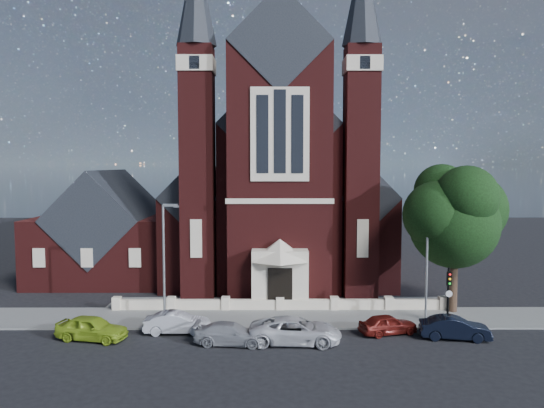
{
  "coord_description": "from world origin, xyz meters",
  "views": [
    {
      "loc": [
        -0.74,
        -31.79,
        10.76
      ],
      "look_at": [
        -0.57,
        12.0,
        7.48
      ],
      "focal_mm": 35.0,
      "sensor_mm": 36.0,
      "label": 1
    }
  ],
  "objects_px": {
    "car_silver_b": "(231,334)",
    "car_dark_red": "(388,324)",
    "car_silver_a": "(177,323)",
    "car_lime_van": "(92,328)",
    "street_lamp_right": "(428,255)",
    "car_white_suv": "(296,331)",
    "church": "(277,189)",
    "street_tree": "(457,218)",
    "street_lamp_left": "(165,255)",
    "traffic_signal": "(449,289)",
    "parish_hall": "(109,236)",
    "car_navy": "(455,328)"
  },
  "relations": [
    {
      "from": "car_silver_b",
      "to": "car_dark_red",
      "type": "bearing_deg",
      "value": -72.64
    },
    {
      "from": "car_silver_a",
      "to": "car_lime_van",
      "type": "bearing_deg",
      "value": 102.53
    },
    {
      "from": "street_lamp_right",
      "to": "car_white_suv",
      "type": "xyz_separation_m",
      "value": [
        -9.29,
        -4.55,
        -3.83
      ]
    },
    {
      "from": "street_lamp_right",
      "to": "car_dark_red",
      "type": "distance_m",
      "value": 5.93
    },
    {
      "from": "church",
      "to": "car_dark_red",
      "type": "height_order",
      "value": "church"
    },
    {
      "from": "street_tree",
      "to": "street_lamp_left",
      "type": "bearing_deg",
      "value": -175.24
    },
    {
      "from": "car_lime_van",
      "to": "car_dark_red",
      "type": "height_order",
      "value": "car_lime_van"
    },
    {
      "from": "street_tree",
      "to": "car_silver_a",
      "type": "bearing_deg",
      "value": -167.24
    },
    {
      "from": "church",
      "to": "traffic_signal",
      "type": "height_order",
      "value": "church"
    },
    {
      "from": "street_tree",
      "to": "street_lamp_left",
      "type": "xyz_separation_m",
      "value": [
        -20.51,
        -1.71,
        -2.36
      ]
    },
    {
      "from": "church",
      "to": "street_lamp_right",
      "type": "height_order",
      "value": "church"
    },
    {
      "from": "car_lime_van",
      "to": "car_white_suv",
      "type": "xyz_separation_m",
      "value": [
        12.48,
        -0.63,
        0.02
      ]
    },
    {
      "from": "church",
      "to": "car_lime_van",
      "type": "relative_size",
      "value": 7.95
    },
    {
      "from": "street_lamp_left",
      "to": "car_lime_van",
      "type": "xyz_separation_m",
      "value": [
        -3.77,
        -3.93,
        -3.85
      ]
    },
    {
      "from": "traffic_signal",
      "to": "car_silver_b",
      "type": "relative_size",
      "value": 0.9
    },
    {
      "from": "church",
      "to": "car_lime_van",
      "type": "xyz_separation_m",
      "value": [
        -11.68,
        -22.87,
        -7.44
      ]
    },
    {
      "from": "parish_hall",
      "to": "car_silver_a",
      "type": "height_order",
      "value": "parish_hall"
    },
    {
      "from": "street_lamp_right",
      "to": "car_navy",
      "type": "distance_m",
      "value": 5.52
    },
    {
      "from": "car_silver_b",
      "to": "church",
      "type": "bearing_deg",
      "value": -0.93
    },
    {
      "from": "street_lamp_right",
      "to": "church",
      "type": "bearing_deg",
      "value": 118.04
    },
    {
      "from": "car_white_suv",
      "to": "car_silver_a",
      "type": "bearing_deg",
      "value": 79.0
    },
    {
      "from": "church",
      "to": "street_lamp_left",
      "type": "height_order",
      "value": "church"
    },
    {
      "from": "car_white_suv",
      "to": "street_tree",
      "type": "bearing_deg",
      "value": -58.79
    },
    {
      "from": "street_lamp_right",
      "to": "car_navy",
      "type": "relative_size",
      "value": 1.92
    },
    {
      "from": "car_silver_b",
      "to": "car_navy",
      "type": "distance_m",
      "value": 13.77
    },
    {
      "from": "street_tree",
      "to": "car_navy",
      "type": "xyz_separation_m",
      "value": [
        -1.94,
        -5.57,
        -6.26
      ]
    },
    {
      "from": "car_white_suv",
      "to": "car_dark_red",
      "type": "relative_size",
      "value": 1.49
    },
    {
      "from": "street_lamp_left",
      "to": "car_white_suv",
      "type": "distance_m",
      "value": 10.55
    },
    {
      "from": "traffic_signal",
      "to": "street_lamp_right",
      "type": "bearing_deg",
      "value": 120.01
    },
    {
      "from": "church",
      "to": "car_navy",
      "type": "distance_m",
      "value": 26.27
    },
    {
      "from": "traffic_signal",
      "to": "car_white_suv",
      "type": "height_order",
      "value": "traffic_signal"
    },
    {
      "from": "church",
      "to": "car_silver_b",
      "type": "xyz_separation_m",
      "value": [
        -3.07,
        -23.71,
        -7.54
      ]
    },
    {
      "from": "street_lamp_right",
      "to": "car_white_suv",
      "type": "distance_m",
      "value": 11.03
    },
    {
      "from": "traffic_signal",
      "to": "parish_hall",
      "type": "bearing_deg",
      "value": 150.02
    },
    {
      "from": "street_lamp_left",
      "to": "street_lamp_right",
      "type": "height_order",
      "value": "same"
    },
    {
      "from": "street_lamp_left",
      "to": "car_lime_van",
      "type": "distance_m",
      "value": 6.67
    },
    {
      "from": "church",
      "to": "car_silver_a",
      "type": "distance_m",
      "value": 23.82
    },
    {
      "from": "car_silver_a",
      "to": "car_navy",
      "type": "relative_size",
      "value": 0.98
    },
    {
      "from": "car_white_suv",
      "to": "car_navy",
      "type": "bearing_deg",
      "value": -82.75
    },
    {
      "from": "traffic_signal",
      "to": "car_silver_b",
      "type": "bearing_deg",
      "value": -167.2
    },
    {
      "from": "street_tree",
      "to": "car_navy",
      "type": "distance_m",
      "value": 8.6
    },
    {
      "from": "street_lamp_right",
      "to": "car_silver_a",
      "type": "distance_m",
      "value": 17.42
    },
    {
      "from": "car_silver_a",
      "to": "church",
      "type": "bearing_deg",
      "value": -18.88
    },
    {
      "from": "car_dark_red",
      "to": "traffic_signal",
      "type": "bearing_deg",
      "value": -89.62
    },
    {
      "from": "car_lime_van",
      "to": "car_silver_b",
      "type": "xyz_separation_m",
      "value": [
        8.61,
        -0.84,
        -0.1
      ]
    },
    {
      "from": "car_lime_van",
      "to": "car_silver_a",
      "type": "relative_size",
      "value": 1.06
    },
    {
      "from": "street_lamp_right",
      "to": "car_silver_b",
      "type": "distance_m",
      "value": 14.55
    },
    {
      "from": "parish_hall",
      "to": "car_navy",
      "type": "bearing_deg",
      "value": -33.83
    },
    {
      "from": "church",
      "to": "traffic_signal",
      "type": "xyz_separation_m",
      "value": [
        11.0,
        -20.52,
        -5.6
      ]
    },
    {
      "from": "car_silver_b",
      "to": "car_navy",
      "type": "height_order",
      "value": "car_navy"
    }
  ]
}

